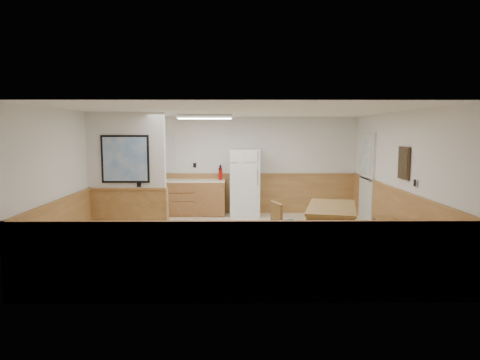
{
  "coord_description": "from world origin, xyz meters",
  "views": [
    {
      "loc": [
        -0.11,
        -8.11,
        2.13
      ],
      "look_at": [
        -0.04,
        0.4,
        1.16
      ],
      "focal_mm": 32.0,
      "sensor_mm": 36.0,
      "label": 1
    }
  ],
  "objects_px": {
    "dining_bench": "(388,229)",
    "fire_extinguisher": "(220,173)",
    "dining_chair": "(282,222)",
    "soap_bottle": "(157,175)",
    "dining_table": "(332,211)",
    "refrigerator": "(245,182)"
  },
  "relations": [
    {
      "from": "dining_bench",
      "to": "fire_extinguisher",
      "type": "xyz_separation_m",
      "value": [
        -3.2,
        3.12,
        0.72
      ]
    },
    {
      "from": "dining_bench",
      "to": "soap_bottle",
      "type": "distance_m",
      "value": 5.77
    },
    {
      "from": "dining_table",
      "to": "fire_extinguisher",
      "type": "height_order",
      "value": "fire_extinguisher"
    },
    {
      "from": "dining_table",
      "to": "refrigerator",
      "type": "bearing_deg",
      "value": 131.76
    },
    {
      "from": "refrigerator",
      "to": "soap_bottle",
      "type": "xyz_separation_m",
      "value": [
        -2.25,
        0.08,
        0.17
      ]
    },
    {
      "from": "dining_chair",
      "to": "fire_extinguisher",
      "type": "distance_m",
      "value": 3.48
    },
    {
      "from": "dining_table",
      "to": "dining_bench",
      "type": "xyz_separation_m",
      "value": [
        1.03,
        -0.08,
        -0.31
      ]
    },
    {
      "from": "dining_bench",
      "to": "dining_chair",
      "type": "height_order",
      "value": "dining_chair"
    },
    {
      "from": "dining_chair",
      "to": "soap_bottle",
      "type": "relative_size",
      "value": 3.7
    },
    {
      "from": "dining_table",
      "to": "dining_chair",
      "type": "relative_size",
      "value": 2.19
    },
    {
      "from": "refrigerator",
      "to": "dining_chair",
      "type": "height_order",
      "value": "refrigerator"
    },
    {
      "from": "dining_bench",
      "to": "dining_chair",
      "type": "distance_m",
      "value": 1.97
    },
    {
      "from": "refrigerator",
      "to": "dining_table",
      "type": "bearing_deg",
      "value": -60.43
    },
    {
      "from": "dining_table",
      "to": "dining_chair",
      "type": "distance_m",
      "value": 0.97
    },
    {
      "from": "dining_chair",
      "to": "soap_bottle",
      "type": "height_order",
      "value": "soap_bottle"
    },
    {
      "from": "dining_bench",
      "to": "fire_extinguisher",
      "type": "bearing_deg",
      "value": 146.03
    },
    {
      "from": "fire_extinguisher",
      "to": "soap_bottle",
      "type": "xyz_separation_m",
      "value": [
        -1.62,
        -0.02,
        -0.05
      ]
    },
    {
      "from": "fire_extinguisher",
      "to": "dining_chair",
      "type": "bearing_deg",
      "value": -86.92
    },
    {
      "from": "dining_table",
      "to": "dining_chair",
      "type": "bearing_deg",
      "value": -156.1
    },
    {
      "from": "refrigerator",
      "to": "dining_bench",
      "type": "height_order",
      "value": "refrigerator"
    },
    {
      "from": "refrigerator",
      "to": "dining_bench",
      "type": "xyz_separation_m",
      "value": [
        2.57,
        -3.03,
        -0.5
      ]
    },
    {
      "from": "dining_chair",
      "to": "dining_table",
      "type": "bearing_deg",
      "value": -7.47
    }
  ]
}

